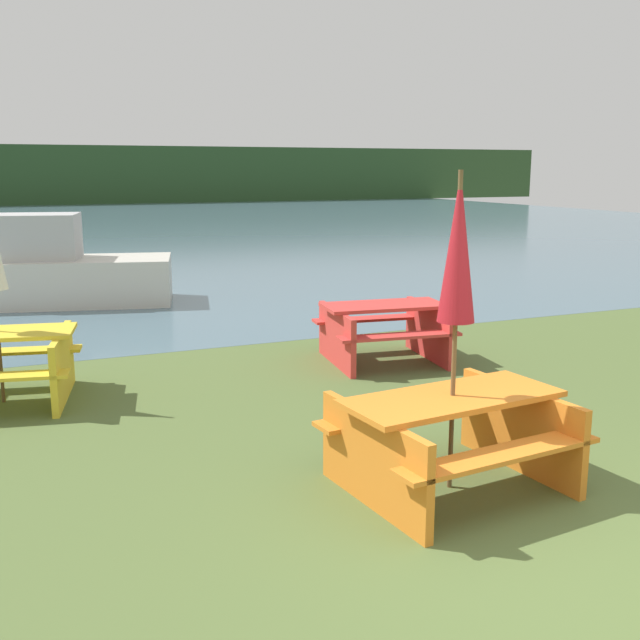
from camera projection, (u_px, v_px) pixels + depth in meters
name	position (u px, v px, depth m)	size (l,w,h in m)	color
ground_plane	(604.00, 594.00, 4.40)	(60.00, 60.00, 0.00)	#516633
water	(76.00, 225.00, 33.13)	(60.00, 50.00, 0.00)	slate
far_treeline	(45.00, 175.00, 50.76)	(80.00, 1.60, 4.00)	#284723
picnic_table_orange	(451.00, 431.00, 5.79)	(1.85, 1.55, 0.75)	orange
picnic_table_red	(384.00, 327.00, 9.61)	(1.71, 1.56, 0.76)	red
picnic_table_yellow	(0.00, 361.00, 7.92)	(1.77, 1.66, 0.77)	yellow
umbrella_crimson	(458.00, 250.00, 5.51)	(0.28, 0.28, 2.45)	brown
boat	(64.00, 271.00, 13.68)	(3.77, 2.31, 1.65)	beige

